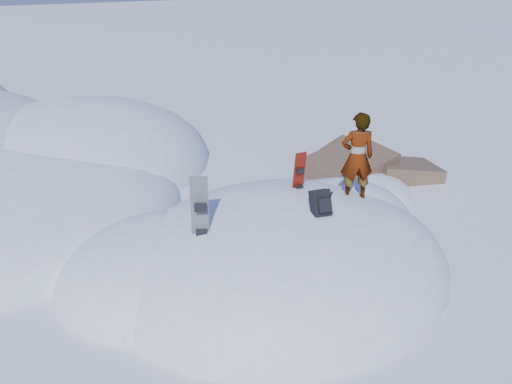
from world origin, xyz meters
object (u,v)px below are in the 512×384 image
object	(u,v)px
snowboard_red	(298,181)
person	(357,157)
backpack	(321,203)
snowboard_dark	(200,222)

from	to	relation	value
snowboard_red	person	bearing A→B (deg)	-31.47
backpack	person	bearing A→B (deg)	34.18
person	snowboard_red	bearing A→B (deg)	-11.05
backpack	person	distance (m)	1.44
person	backpack	bearing A→B (deg)	47.15
snowboard_dark	backpack	world-z (taller)	snowboard_dark
snowboard_dark	backpack	distance (m)	2.26
snowboard_red	person	xyz separation A→B (m)	(1.03, -0.53, 0.58)
backpack	person	world-z (taller)	person
snowboard_red	person	world-z (taller)	person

